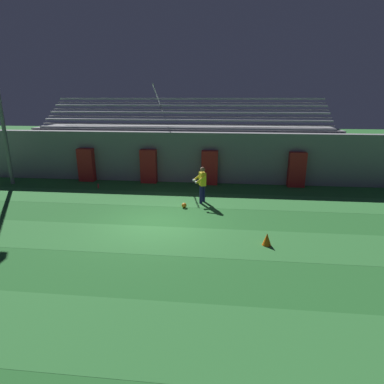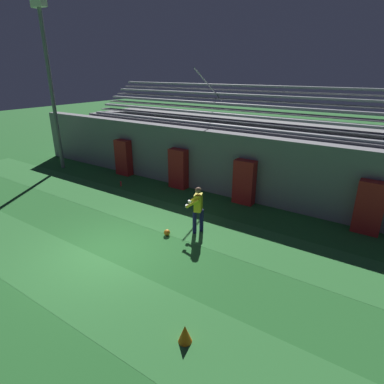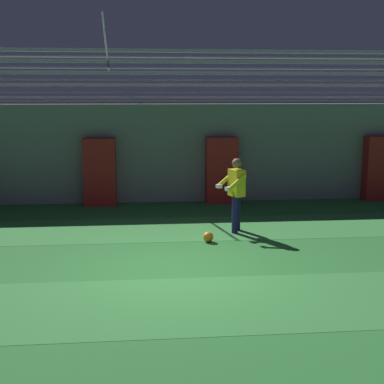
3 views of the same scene
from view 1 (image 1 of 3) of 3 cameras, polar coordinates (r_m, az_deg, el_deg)
The scene contains 14 objects.
ground_plane at distance 12.54m, azimuth -6.28°, elevation -5.46°, with size 80.00×80.00×0.00m, color #286B2D.
turf_stripe_near at distance 7.56m, azimuth -16.68°, elevation -22.48°, with size 28.00×2.26×0.01m, color #337A38.
turf_stripe_mid at distance 11.22m, azimuth -7.89°, elevation -8.25°, with size 28.00×2.26×0.01m, color #337A38.
turf_stripe_far at distance 15.34m, azimuth -3.90°, elevation -1.23°, with size 28.00×2.26×0.01m, color #337A38.
back_wall at distance 18.33m, azimuth -2.12°, elevation 6.24°, with size 24.00×0.60×2.80m, color gray.
padding_pillar_gate_left at distance 18.21m, azimuth -7.72°, elevation 4.55°, with size 0.89×0.44×1.87m, color #B21E1E.
padding_pillar_gate_right at distance 17.72m, azimuth 3.15°, elevation 4.34°, with size 0.89×0.44×1.87m, color #B21E1E.
padding_pillar_far_left at distance 19.40m, azimuth -18.27°, elevation 4.60°, with size 0.89×0.44×1.87m, color #B21E1E.
padding_pillar_far_right at distance 18.10m, azimuth 18.13°, elevation 3.80°, with size 0.89×0.44×1.87m, color #B21E1E.
bleacher_stand at distance 20.60m, azimuth -1.19°, elevation 7.69°, with size 18.00×4.05×5.43m.
goalkeeper at distance 14.54m, azimuth 1.80°, elevation 1.70°, with size 0.66×0.71×1.67m.
soccer_ball at distance 14.08m, azimuth -1.42°, elevation -2.38°, with size 0.22×0.22×0.22m, color orange.
traffic_cone at distance 10.87m, azimuth 13.17°, elevation -8.18°, with size 0.30×0.30×0.42m, color orange.
water_bottle at distance 17.81m, azimuth -16.34°, elevation 1.04°, with size 0.07×0.07×0.24m, color red.
Camera 1 is at (2.59, -11.34, 4.68)m, focal length 30.00 mm.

